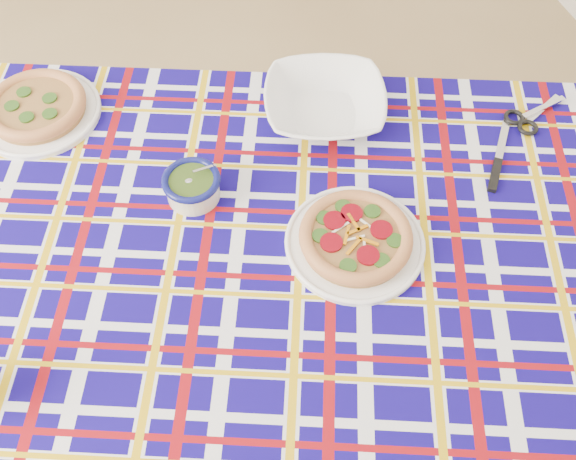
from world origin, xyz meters
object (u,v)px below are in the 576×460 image
object	(u,v)px
pesto_bowl	(192,185)
serving_bowl	(325,104)
dining_table	(270,263)
main_focaccia_plate	(356,237)

from	to	relation	value
pesto_bowl	serving_bowl	xyz separation A→B (m)	(0.31, 0.12, -0.00)
dining_table	serving_bowl	world-z (taller)	serving_bowl
pesto_bowl	serving_bowl	distance (m)	0.33
dining_table	pesto_bowl	bearing A→B (deg)	145.93
main_focaccia_plate	serving_bowl	bearing A→B (deg)	79.71
serving_bowl	pesto_bowl	bearing A→B (deg)	-158.07
dining_table	serving_bowl	xyz separation A→B (m)	(0.21, 0.27, 0.10)
dining_table	pesto_bowl	size ratio (longest dim) A/B	14.93
main_focaccia_plate	serving_bowl	size ratio (longest dim) A/B	1.04
pesto_bowl	main_focaccia_plate	bearing A→B (deg)	-38.66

